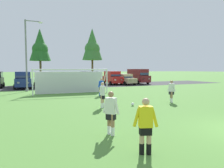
% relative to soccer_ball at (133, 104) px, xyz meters
% --- Properties ---
extents(ground_plane, '(400.00, 400.00, 0.00)m').
position_rel_soccer_ball_xyz_m(ground_plane, '(1.24, 7.87, -0.11)').
color(ground_plane, '#518438').
extents(parking_lot_strip, '(52.00, 8.40, 0.01)m').
position_rel_soccer_ball_xyz_m(parking_lot_strip, '(1.24, 18.24, -0.11)').
color(parking_lot_strip, '#333335').
rests_on(parking_lot_strip, ground).
extents(soccer_ball, '(0.22, 0.22, 0.22)m').
position_rel_soccer_ball_xyz_m(soccer_ball, '(0.00, 0.00, 0.00)').
color(soccer_ball, white).
rests_on(soccer_ball, ground).
extents(soccer_goal, '(7.55, 2.51, 2.57)m').
position_rel_soccer_ball_xyz_m(soccer_goal, '(-2.03, 9.07, 1.18)').
color(soccer_goal, white).
rests_on(soccer_goal, ground).
extents(referee, '(0.69, 0.41, 1.64)m').
position_rel_soccer_ball_xyz_m(referee, '(-3.74, -7.07, 0.71)').
color(referee, tan).
rests_on(referee, ground).
extents(player_midfield_center, '(0.48, 0.67, 1.64)m').
position_rel_soccer_ball_xyz_m(player_midfield_center, '(-3.90, -5.03, 0.71)').
color(player_midfield_center, '#936B4C').
rests_on(player_midfield_center, ground).
extents(player_defender_far, '(0.34, 0.75, 1.64)m').
position_rel_soccer_ball_xyz_m(player_defender_far, '(3.42, 0.14, 0.71)').
color(player_defender_far, '#936B4C').
rests_on(player_defender_far, ground).
extents(player_winger_left, '(0.74, 0.36, 1.64)m').
position_rel_soccer_ball_xyz_m(player_winger_left, '(0.07, 5.85, 0.71)').
color(player_winger_left, tan).
rests_on(player_winger_left, ground).
extents(player_winger_right, '(0.31, 0.73, 1.64)m').
position_rel_soccer_ball_xyz_m(player_winger_right, '(-2.11, 0.23, 0.71)').
color(player_winger_right, tan).
rests_on(player_winger_right, ground).
extents(parked_car_slot_left, '(2.21, 4.64, 2.16)m').
position_rel_soccer_ball_xyz_m(parked_car_slot_left, '(-6.34, 17.20, 1.00)').
color(parked_car_slot_left, navy).
rests_on(parked_car_slot_left, ground).
extents(parked_car_slot_center_left, '(2.18, 4.62, 2.16)m').
position_rel_soccer_ball_xyz_m(parked_car_slot_center_left, '(-3.82, 17.53, 1.00)').
color(parked_car_slot_center_left, silver).
rests_on(parked_car_slot_center_left, ground).
extents(parked_car_slot_center, '(2.17, 4.27, 1.72)m').
position_rel_soccer_ball_xyz_m(parked_car_slot_center, '(-0.13, 17.30, 0.77)').
color(parked_car_slot_center, '#194C2D').
rests_on(parked_car_slot_center, ground).
extents(parked_car_slot_center_right, '(2.18, 4.62, 2.16)m').
position_rel_soccer_ball_xyz_m(parked_car_slot_center_right, '(3.28, 18.70, 1.00)').
color(parked_car_slot_center_right, '#B2B2BC').
rests_on(parked_car_slot_center_right, ground).
extents(parked_car_slot_right, '(2.25, 4.66, 2.16)m').
position_rel_soccer_ball_xyz_m(parked_car_slot_right, '(7.23, 18.84, 1.00)').
color(parked_car_slot_right, red).
rests_on(parked_car_slot_right, ground).
extents(parked_car_slot_far_right, '(2.25, 4.31, 1.72)m').
position_rel_soccer_ball_xyz_m(parked_car_slot_far_right, '(8.93, 17.54, 0.77)').
color(parked_car_slot_far_right, tan).
rests_on(parked_car_slot_far_right, ground).
extents(parked_car_slot_end, '(2.28, 4.84, 2.52)m').
position_rel_soccer_ball_xyz_m(parked_car_slot_end, '(12.05, 18.72, 1.23)').
color(parked_car_slot_end, maroon).
rests_on(parked_car_slot_end, ground).
extents(tree_left_edge, '(3.57, 3.57, 9.53)m').
position_rel_soccer_ball_xyz_m(tree_left_edge, '(-3.22, 26.21, 6.44)').
color(tree_left_edge, brown).
rests_on(tree_left_edge, ground).
extents(tree_mid_left, '(3.85, 3.85, 10.26)m').
position_rel_soccer_ball_xyz_m(tree_mid_left, '(6.26, 25.95, 6.94)').
color(tree_mid_left, brown).
rests_on(tree_mid_left, ground).
extents(street_lamp, '(2.00, 0.32, 7.93)m').
position_rel_soccer_ball_xyz_m(street_lamp, '(-5.86, 13.04, 3.99)').
color(street_lamp, slate).
rests_on(street_lamp, ground).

